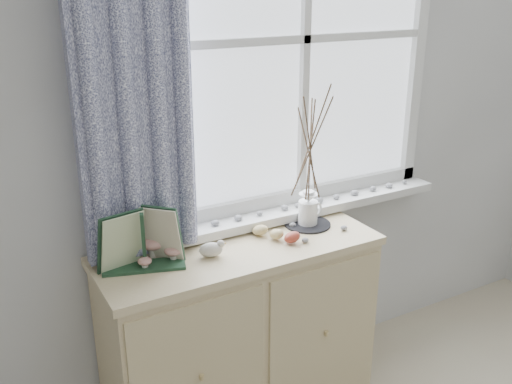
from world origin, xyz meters
TOP-DOWN VIEW (x-y plane):
  - sideboard at (-0.15, 1.75)m, footprint 1.20×0.45m
  - botanical_book at (-0.56, 1.74)m, footprint 0.39×0.23m
  - toadstool_cluster at (-0.49, 1.81)m, footprint 0.18×0.16m
  - wooden_eggs at (0.02, 1.74)m, footprint 0.14×0.17m
  - songbird_figurine at (-0.29, 1.73)m, footprint 0.14×0.09m
  - crocheted_doily at (0.22, 1.80)m, footprint 0.21×0.21m
  - twig_pitcher at (0.22, 1.80)m, footprint 0.29×0.29m
  - sideboard_pebbles at (0.15, 1.75)m, footprint 0.33×0.23m

SIDE VIEW (x-z plane):
  - sideboard at x=-0.15m, z-range 0.00..0.85m
  - crocheted_doily at x=0.22m, z-range 0.85..0.86m
  - sideboard_pebbles at x=0.15m, z-range 0.85..0.87m
  - wooden_eggs at x=0.02m, z-range 0.84..0.91m
  - songbird_figurine at x=-0.29m, z-range 0.85..0.92m
  - toadstool_cluster at x=-0.49m, z-range 0.86..0.95m
  - botanical_book at x=-0.56m, z-range 0.85..1.10m
  - twig_pitcher at x=0.22m, z-range 0.90..1.56m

